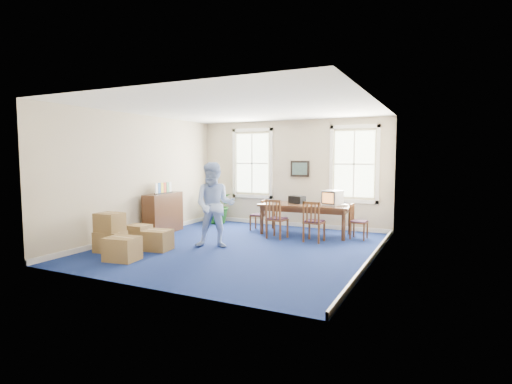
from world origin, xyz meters
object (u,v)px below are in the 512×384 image
at_px(conference_table, 306,219).
at_px(potted_plant, 219,204).
at_px(crt_tv, 333,198).
at_px(cardboard_boxes, 121,231).
at_px(man, 215,205).
at_px(credenza, 163,213).
at_px(chair_near_left, 277,219).

height_order(conference_table, potted_plant, potted_plant).
bearing_deg(crt_tv, cardboard_boxes, -116.85).
xyz_separation_m(man, credenza, (-2.22, 0.91, -0.43)).
distance_m(conference_table, potted_plant, 3.11).
bearing_deg(cardboard_boxes, chair_near_left, 48.51).
xyz_separation_m(conference_table, potted_plant, (-3.06, 0.51, 0.19)).
height_order(credenza, potted_plant, potted_plant).
bearing_deg(conference_table, chair_near_left, -123.27).
bearing_deg(conference_table, credenza, -159.21).
bearing_deg(credenza, crt_tv, 14.57).
relative_size(conference_table, man, 1.22).
xyz_separation_m(crt_tv, credenza, (-4.32, -1.59, -0.47)).
relative_size(man, cardboard_boxes, 1.24).
bearing_deg(credenza, man, -27.98).
bearing_deg(potted_plant, crt_tv, -6.83).
bearing_deg(crt_tv, man, -111.80).
xyz_separation_m(crt_tv, cardboard_boxes, (-3.75, -3.75, -0.57)).
relative_size(crt_tv, chair_near_left, 0.47).
bearing_deg(conference_table, cardboard_boxes, -131.69).
bearing_deg(chair_near_left, cardboard_boxes, 54.89).
xyz_separation_m(chair_near_left, potted_plant, (-2.56, 1.33, 0.10)).
xyz_separation_m(conference_table, chair_near_left, (-0.50, -0.83, 0.10)).
bearing_deg(cardboard_boxes, potted_plant, 90.35).
bearing_deg(crt_tv, conference_table, -157.46).
bearing_deg(cardboard_boxes, crt_tv, 45.01).
bearing_deg(potted_plant, cardboard_boxes, -89.65).
relative_size(conference_table, crt_tv, 5.09).
bearing_deg(chair_near_left, man, 67.77).
distance_m(man, credenza, 2.44).
distance_m(conference_table, man, 2.87).
height_order(potted_plant, cardboard_boxes, potted_plant).
relative_size(crt_tv, credenza, 0.34).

